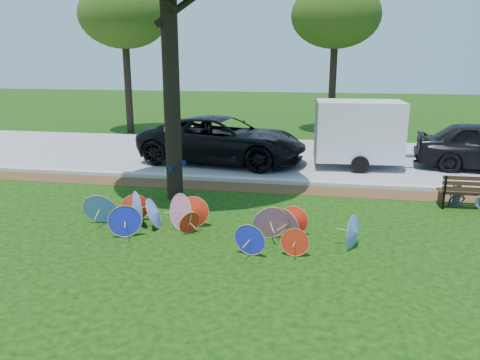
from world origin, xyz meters
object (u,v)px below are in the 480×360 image
object	(u,v)px
black_van	(223,140)
person_left	(458,184)
cargo_trailer	(358,130)
park_bench	(472,191)
parasol_pile	(199,217)

from	to	relation	value
black_van	person_left	world-z (taller)	black_van
black_van	person_left	size ratio (longest dim) A/B	5.03
black_van	cargo_trailer	xyz separation A→B (m)	(4.85, 0.11, 0.47)
black_van	cargo_trailer	size ratio (longest dim) A/B	2.10
park_bench	person_left	distance (m)	0.39
parasol_pile	cargo_trailer	world-z (taller)	cargo_trailer
park_bench	person_left	xyz separation A→B (m)	(-0.35, 0.05, 0.16)
parasol_pile	black_van	distance (m)	7.27
park_bench	person_left	size ratio (longest dim) A/B	1.40
cargo_trailer	black_van	bearing A→B (deg)	177.86
parasol_pile	park_bench	distance (m)	7.17
black_van	cargo_trailer	bearing A→B (deg)	-81.13
parasol_pile	cargo_trailer	distance (m)	8.28
cargo_trailer	park_bench	bearing A→B (deg)	-61.18
person_left	black_van	bearing A→B (deg)	151.71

